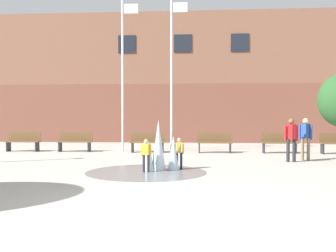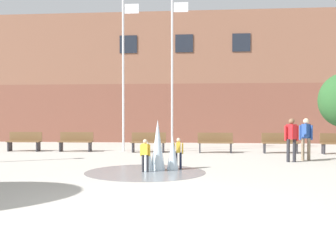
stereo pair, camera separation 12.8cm
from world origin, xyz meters
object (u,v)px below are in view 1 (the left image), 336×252
at_px(park_bench_under_right_flagpole, 215,142).
at_px(child_in_fountain, 179,151).
at_px(park_bench_far_left, 23,141).
at_px(adult_watching, 291,136).
at_px(park_bench_center, 148,142).
at_px(teen_by_trashcan, 306,136).
at_px(flagpole_left, 123,69).
at_px(park_bench_near_trashcan, 279,142).
at_px(child_with_pink_shirt, 146,153).
at_px(flagpole_right, 172,68).
at_px(park_bench_left_of_flagpoles, 75,141).

bearing_deg(park_bench_under_right_flagpole, child_in_fountain, -103.62).
xyz_separation_m(park_bench_far_left, adult_watching, (11.66, -3.40, 0.45)).
distance_m(park_bench_center, teen_by_trashcan, 6.97).
distance_m(child_in_fountain, flagpole_left, 7.54).
relative_size(park_bench_near_trashcan, flagpole_left, 0.22).
relative_size(child_with_pink_shirt, flagpole_right, 0.13).
relative_size(teen_by_trashcan, flagpole_left, 0.22).
distance_m(park_bench_left_of_flagpoles, child_in_fountain, 7.68).
bearing_deg(park_bench_near_trashcan, child_in_fountain, -127.03).
relative_size(child_in_fountain, flagpole_right, 0.13).
distance_m(adult_watching, flagpole_left, 8.50).
distance_m(park_bench_near_trashcan, flagpole_right, 6.00).
relative_size(child_in_fountain, flagpole_left, 0.13).
bearing_deg(park_bench_under_right_flagpole, park_bench_far_left, 179.90).
relative_size(park_bench_near_trashcan, child_with_pink_shirt, 1.62).
relative_size(park_bench_far_left, child_with_pink_shirt, 1.62).
bearing_deg(child_in_fountain, park_bench_left_of_flagpoles, -137.56).
distance_m(flagpole_left, flagpole_right, 2.33).
relative_size(park_bench_center, flagpole_right, 0.22).
height_order(park_bench_far_left, teen_by_trashcan, teen_by_trashcan).
distance_m(park_bench_center, child_with_pink_shirt, 6.38).
height_order(park_bench_center, adult_watching, adult_watching).
xyz_separation_m(park_bench_near_trashcan, flagpole_left, (-7.21, 0.44, 3.45)).
distance_m(park_bench_far_left, park_bench_under_right_flagpole, 9.02).
relative_size(child_in_fountain, teen_by_trashcan, 0.62).
relative_size(park_bench_near_trashcan, teen_by_trashcan, 1.01).
bearing_deg(park_bench_left_of_flagpoles, park_bench_near_trashcan, -0.17).
bearing_deg(park_bench_far_left, child_in_fountain, -36.16).
bearing_deg(park_bench_left_of_flagpoles, adult_watching, -20.71).
bearing_deg(park_bench_near_trashcan, adult_watching, -94.43).
height_order(park_bench_near_trashcan, flagpole_left, flagpole_left).
height_order(adult_watching, child_in_fountain, adult_watching).
relative_size(park_bench_far_left, flagpole_right, 0.22).
bearing_deg(flagpole_right, child_in_fountain, -84.13).
relative_size(park_bench_far_left, teen_by_trashcan, 1.01).
height_order(flagpole_left, flagpole_right, flagpole_right).
height_order(park_bench_center, flagpole_left, flagpole_left).
xyz_separation_m(park_bench_near_trashcan, child_in_fountain, (-4.26, -5.64, 0.10)).
bearing_deg(adult_watching, child_in_fountain, -88.35).
bearing_deg(park_bench_left_of_flagpoles, child_in_fountain, -47.58).
bearing_deg(child_in_fountain, teen_by_trashcan, 120.70).
height_order(park_bench_left_of_flagpoles, child_with_pink_shirt, child_with_pink_shirt).
bearing_deg(child_in_fountain, flagpole_right, -174.11).
bearing_deg(park_bench_under_right_flagpole, teen_by_trashcan, -40.66).
relative_size(park_bench_left_of_flagpoles, flagpole_right, 0.22).
bearing_deg(park_bench_left_of_flagpoles, park_bench_under_right_flagpole, -0.74).
relative_size(park_bench_center, child_in_fountain, 1.62).
relative_size(park_bench_center, adult_watching, 1.01).
bearing_deg(child_with_pink_shirt, flagpole_right, -73.94).
distance_m(park_bench_far_left, park_bench_center, 5.95).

